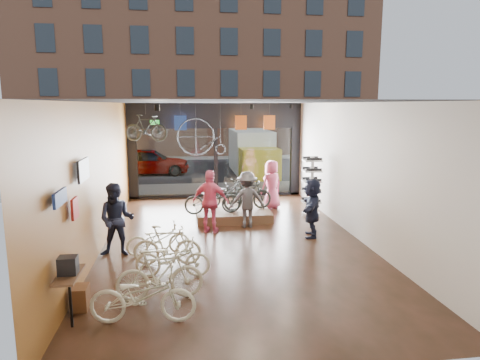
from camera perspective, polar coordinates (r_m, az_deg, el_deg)
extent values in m
cube|color=black|center=(11.99, -0.90, -8.23)|extent=(7.00, 12.00, 0.04)
cube|color=black|center=(11.39, -0.95, 10.45)|extent=(7.00, 12.00, 0.04)
cube|color=#88601C|center=(11.66, -18.36, 0.46)|extent=(0.04, 12.00, 3.80)
cube|color=beige|center=(12.45, 15.39, 1.18)|extent=(0.04, 12.00, 3.80)
cube|color=beige|center=(5.76, 6.26, -8.60)|extent=(7.00, 0.04, 3.80)
cube|color=#198C26|center=(17.24, -11.31, 7.54)|extent=(0.35, 0.06, 0.18)
cube|color=black|center=(26.61, -4.73, 1.88)|extent=(30.00, 18.00, 0.02)
cube|color=slate|center=(18.92, -3.48, -1.21)|extent=(30.00, 2.40, 0.12)
cube|color=slate|center=(30.56, -5.13, 3.06)|extent=(30.00, 2.00, 0.12)
cube|color=brown|center=(33.00, -5.53, 15.64)|extent=(26.00, 5.00, 14.00)
imported|color=gray|center=(23.57, -12.02, 2.45)|extent=(4.25, 1.71, 1.45)
imported|color=beige|center=(7.80, -12.83, -14.89)|extent=(1.88, 0.80, 0.96)
imported|color=beige|center=(8.57, -10.65, -12.29)|extent=(1.71, 0.58, 1.01)
imported|color=beige|center=(9.61, -8.96, -10.24)|extent=(1.68, 0.74, 0.86)
imported|color=beige|center=(10.28, -9.70, -8.57)|extent=(1.64, 0.61, 0.96)
imported|color=beige|center=(11.00, -10.86, -7.76)|extent=(1.62, 0.74, 0.82)
cube|color=brown|center=(14.26, -0.96, -4.54)|extent=(2.40, 1.80, 0.30)
imported|color=black|center=(13.63, -3.67, -2.56)|extent=(1.83, 0.74, 0.94)
imported|color=black|center=(14.07, 1.03, -2.01)|extent=(1.74, 0.83, 1.01)
imported|color=black|center=(14.71, -1.84, -1.77)|extent=(1.68, 1.39, 0.86)
imported|color=#161C33|center=(11.07, -16.11, -5.11)|extent=(0.95, 0.77, 1.84)
imported|color=#CC4C72|center=(12.56, -3.94, -2.89)|extent=(1.19, 0.83, 1.87)
imported|color=#3F3F44|center=(13.10, 0.94, -2.63)|extent=(1.15, 0.69, 1.73)
imported|color=#CC4C72|center=(15.48, 4.23, -0.62)|extent=(1.03, 0.91, 1.77)
imported|color=#161C33|center=(12.35, 9.55, -3.67)|extent=(0.94, 1.64, 1.69)
imported|color=black|center=(15.58, -12.42, 6.80)|extent=(1.64, 0.96, 0.95)
cube|color=#1E3F99|center=(16.53, -7.95, 7.54)|extent=(0.45, 0.03, 0.55)
cube|color=#CC5919|center=(16.68, 0.12, 7.66)|extent=(0.45, 0.03, 0.55)
cube|color=#CC5919|center=(16.87, 3.93, 7.66)|extent=(0.45, 0.03, 0.55)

